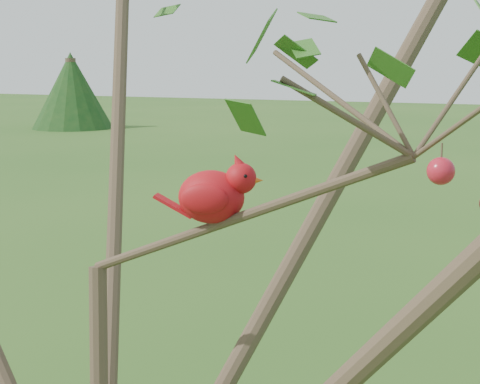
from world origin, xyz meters
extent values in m
sphere|color=#B61929|center=(0.59, 0.02, 2.19)|extent=(0.04, 0.04, 0.04)
ellipsoid|color=red|center=(0.20, 0.08, 2.11)|extent=(0.13, 0.11, 0.09)
sphere|color=red|center=(0.25, 0.09, 2.14)|extent=(0.06, 0.06, 0.05)
cone|color=red|center=(0.25, 0.09, 2.17)|extent=(0.04, 0.04, 0.04)
cone|color=#D85914|center=(0.28, 0.10, 2.14)|extent=(0.03, 0.02, 0.02)
ellipsoid|color=black|center=(0.27, 0.10, 2.14)|extent=(0.02, 0.03, 0.03)
cube|color=red|center=(0.14, 0.06, 2.09)|extent=(0.07, 0.04, 0.04)
ellipsoid|color=red|center=(0.19, 0.11, 2.11)|extent=(0.09, 0.04, 0.05)
ellipsoid|color=red|center=(0.21, 0.04, 2.11)|extent=(0.09, 0.04, 0.05)
cylinder|color=#433324|center=(-14.66, 20.11, 1.20)|extent=(0.36, 0.36, 2.40)
cone|color=#133713|center=(-14.66, 20.11, 1.30)|extent=(2.80, 2.80, 2.60)
camera|label=1|loc=(0.74, -1.04, 2.34)|focal=55.00mm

